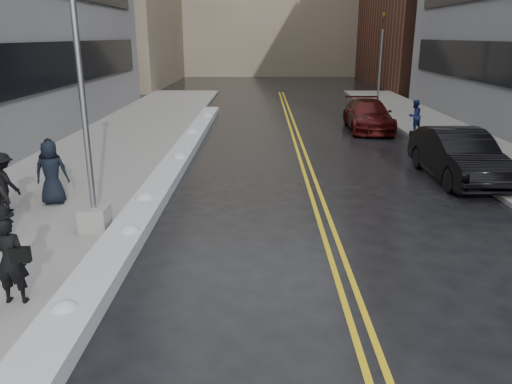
{
  "coord_description": "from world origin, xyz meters",
  "views": [
    {
      "loc": [
        0.79,
        -9.45,
        4.75
      ],
      "look_at": [
        0.67,
        1.54,
        1.3
      ],
      "focal_mm": 35.0,
      "sensor_mm": 36.0,
      "label": 1
    }
  ],
  "objects_px": {
    "lamppost": "(86,135)",
    "fire_hydrant": "(469,147)",
    "pedestrian_c": "(51,173)",
    "traffic_signal": "(381,57)",
    "pedestrian_fedora": "(10,260)",
    "car_maroon": "(368,115)",
    "car_black": "(458,155)",
    "pedestrian_e": "(4,182)",
    "pedestrian_d": "(51,166)",
    "pedestrian_east": "(415,116)"
  },
  "relations": [
    {
      "from": "lamppost",
      "to": "fire_hydrant",
      "type": "bearing_deg",
      "value": 33.04
    },
    {
      "from": "fire_hydrant",
      "to": "pedestrian_c",
      "type": "distance_m",
      "value": 15.34
    },
    {
      "from": "traffic_signal",
      "to": "pedestrian_fedora",
      "type": "bearing_deg",
      "value": -115.47
    },
    {
      "from": "lamppost",
      "to": "car_maroon",
      "type": "distance_m",
      "value": 17.7
    },
    {
      "from": "car_black",
      "to": "car_maroon",
      "type": "distance_m",
      "value": 9.6
    },
    {
      "from": "pedestrian_fedora",
      "to": "pedestrian_e",
      "type": "relative_size",
      "value": 1.01
    },
    {
      "from": "lamppost",
      "to": "fire_hydrant",
      "type": "height_order",
      "value": "lamppost"
    },
    {
      "from": "fire_hydrant",
      "to": "pedestrian_e",
      "type": "distance_m",
      "value": 16.56
    },
    {
      "from": "pedestrian_e",
      "to": "car_black",
      "type": "height_order",
      "value": "pedestrian_e"
    },
    {
      "from": "lamppost",
      "to": "fire_hydrant",
      "type": "distance_m",
      "value": 14.81
    },
    {
      "from": "pedestrian_c",
      "to": "car_black",
      "type": "relative_size",
      "value": 0.35
    },
    {
      "from": "traffic_signal",
      "to": "car_black",
      "type": "relative_size",
      "value": 1.15
    },
    {
      "from": "fire_hydrant",
      "to": "pedestrian_d",
      "type": "relative_size",
      "value": 0.44
    },
    {
      "from": "pedestrian_c",
      "to": "pedestrian_east",
      "type": "relative_size",
      "value": 1.16
    },
    {
      "from": "pedestrian_e",
      "to": "pedestrian_east",
      "type": "bearing_deg",
      "value": -115.48
    },
    {
      "from": "pedestrian_fedora",
      "to": "car_black",
      "type": "xyz_separation_m",
      "value": [
        11.13,
        8.64,
        -0.11
      ]
    },
    {
      "from": "pedestrian_east",
      "to": "car_black",
      "type": "bearing_deg",
      "value": 50.75
    },
    {
      "from": "pedestrian_d",
      "to": "car_black",
      "type": "distance_m",
      "value": 13.25
    },
    {
      "from": "traffic_signal",
      "to": "car_maroon",
      "type": "xyz_separation_m",
      "value": [
        -2.11,
        -7.29,
        -2.63
      ]
    },
    {
      "from": "pedestrian_east",
      "to": "car_black",
      "type": "height_order",
      "value": "pedestrian_east"
    },
    {
      "from": "lamppost",
      "to": "pedestrian_fedora",
      "type": "bearing_deg",
      "value": -95.5
    },
    {
      "from": "pedestrian_e",
      "to": "car_maroon",
      "type": "bearing_deg",
      "value": -108.31
    },
    {
      "from": "lamppost",
      "to": "car_black",
      "type": "bearing_deg",
      "value": 25.58
    },
    {
      "from": "lamppost",
      "to": "pedestrian_e",
      "type": "xyz_separation_m",
      "value": [
        -2.88,
        1.42,
        -1.57
      ]
    },
    {
      "from": "pedestrian_east",
      "to": "car_maroon",
      "type": "relative_size",
      "value": 0.3
    },
    {
      "from": "pedestrian_d",
      "to": "car_black",
      "type": "bearing_deg",
      "value": -153.05
    },
    {
      "from": "lamppost",
      "to": "pedestrian_c",
      "type": "height_order",
      "value": "lamppost"
    },
    {
      "from": "car_maroon",
      "to": "traffic_signal",
      "type": "bearing_deg",
      "value": 75.71
    },
    {
      "from": "pedestrian_d",
      "to": "fire_hydrant",
      "type": "bearing_deg",
      "value": -143.45
    },
    {
      "from": "pedestrian_east",
      "to": "car_black",
      "type": "xyz_separation_m",
      "value": [
        -0.91,
        -8.25,
        -0.08
      ]
    },
    {
      "from": "fire_hydrant",
      "to": "traffic_signal",
      "type": "xyz_separation_m",
      "value": [
        -0.5,
        14.0,
        2.85
      ]
    },
    {
      "from": "pedestrian_e",
      "to": "pedestrian_d",
      "type": "bearing_deg",
      "value": -84.24
    },
    {
      "from": "lamppost",
      "to": "pedestrian_fedora",
      "type": "relative_size",
      "value": 4.63
    },
    {
      "from": "fire_hydrant",
      "to": "pedestrian_east",
      "type": "xyz_separation_m",
      "value": [
        -0.59,
        5.42,
        0.39
      ]
    },
    {
      "from": "pedestrian_e",
      "to": "fire_hydrant",
      "type": "bearing_deg",
      "value": -131.47
    },
    {
      "from": "pedestrian_c",
      "to": "car_maroon",
      "type": "relative_size",
      "value": 0.34
    },
    {
      "from": "pedestrian_fedora",
      "to": "car_maroon",
      "type": "bearing_deg",
      "value": -120.15
    },
    {
      "from": "traffic_signal",
      "to": "pedestrian_c",
      "type": "relative_size",
      "value": 3.28
    },
    {
      "from": "pedestrian_east",
      "to": "pedestrian_d",
      "type": "bearing_deg",
      "value": 3.39
    },
    {
      "from": "lamppost",
      "to": "pedestrian_d",
      "type": "height_order",
      "value": "lamppost"
    },
    {
      "from": "traffic_signal",
      "to": "fire_hydrant",
      "type": "bearing_deg",
      "value": -87.95
    },
    {
      "from": "pedestrian_d",
      "to": "car_black",
      "type": "xyz_separation_m",
      "value": [
        13.09,
        2.05,
        -0.13
      ]
    },
    {
      "from": "pedestrian_e",
      "to": "pedestrian_fedora",
      "type": "bearing_deg",
      "value": 142.64
    },
    {
      "from": "fire_hydrant",
      "to": "pedestrian_e",
      "type": "height_order",
      "value": "pedestrian_e"
    },
    {
      "from": "pedestrian_fedora",
      "to": "pedestrian_east",
      "type": "bearing_deg",
      "value": -126.78
    },
    {
      "from": "lamppost",
      "to": "car_maroon",
      "type": "xyz_separation_m",
      "value": [
        9.69,
        14.71,
        -1.76
      ]
    },
    {
      "from": "pedestrian_east",
      "to": "car_maroon",
      "type": "bearing_deg",
      "value": -65.46
    },
    {
      "from": "lamppost",
      "to": "car_black",
      "type": "distance_m",
      "value": 12.09
    },
    {
      "from": "traffic_signal",
      "to": "pedestrian_e",
      "type": "distance_m",
      "value": 25.4
    },
    {
      "from": "pedestrian_fedora",
      "to": "traffic_signal",
      "type": "bearing_deg",
      "value": -116.76
    }
  ]
}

